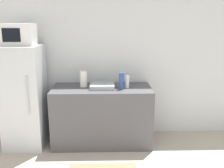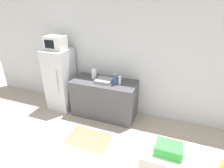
{
  "view_description": "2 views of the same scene",
  "coord_description": "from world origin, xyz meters",
  "px_view_note": "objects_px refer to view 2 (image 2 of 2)",
  "views": [
    {
      "loc": [
        -0.28,
        -0.93,
        1.89
      ],
      "look_at": [
        -0.21,
        2.03,
        1.14
      ],
      "focal_mm": 40.0,
      "sensor_mm": 36.0,
      "label": 1
    },
    {
      "loc": [
        1.08,
        -0.62,
        2.57
      ],
      "look_at": [
        0.09,
        2.07,
        1.2
      ],
      "focal_mm": 28.0,
      "sensor_mm": 36.0,
      "label": 2
    }
  ],
  "objects_px": {
    "bottle_tall": "(115,80)",
    "basket": "(169,149)",
    "bottle_short": "(120,80)",
    "microwave": "(55,43)",
    "paper_towel_roll": "(94,74)",
    "refrigerator": "(61,80)"
  },
  "relations": [
    {
      "from": "refrigerator",
      "to": "paper_towel_roll",
      "type": "bearing_deg",
      "value": 6.35
    },
    {
      "from": "microwave",
      "to": "basket",
      "type": "relative_size",
      "value": 1.63
    },
    {
      "from": "refrigerator",
      "to": "bottle_short",
      "type": "distance_m",
      "value": 1.57
    },
    {
      "from": "microwave",
      "to": "basket",
      "type": "xyz_separation_m",
      "value": [
        2.69,
        -1.85,
        -0.53
      ]
    },
    {
      "from": "microwave",
      "to": "paper_towel_roll",
      "type": "xyz_separation_m",
      "value": [
        0.89,
        0.1,
        -0.68
      ]
    },
    {
      "from": "bottle_short",
      "to": "bottle_tall",
      "type": "bearing_deg",
      "value": -141.15
    },
    {
      "from": "refrigerator",
      "to": "bottle_tall",
      "type": "height_order",
      "value": "refrigerator"
    },
    {
      "from": "refrigerator",
      "to": "bottle_tall",
      "type": "xyz_separation_m",
      "value": [
        1.46,
        -0.06,
        0.25
      ]
    },
    {
      "from": "bottle_short",
      "to": "paper_towel_roll",
      "type": "distance_m",
      "value": 0.67
    },
    {
      "from": "refrigerator",
      "to": "microwave",
      "type": "distance_m",
      "value": 0.93
    },
    {
      "from": "microwave",
      "to": "paper_towel_roll",
      "type": "bearing_deg",
      "value": 6.42
    },
    {
      "from": "microwave",
      "to": "bottle_short",
      "type": "bearing_deg",
      "value": 0.41
    },
    {
      "from": "bottle_tall",
      "to": "paper_towel_roll",
      "type": "xyz_separation_m",
      "value": [
        -0.57,
        0.16,
        -0.0
      ]
    },
    {
      "from": "basket",
      "to": "paper_towel_roll",
      "type": "xyz_separation_m",
      "value": [
        -1.79,
        1.95,
        -0.15
      ]
    },
    {
      "from": "bottle_tall",
      "to": "basket",
      "type": "height_order",
      "value": "basket"
    },
    {
      "from": "bottle_tall",
      "to": "basket",
      "type": "xyz_separation_m",
      "value": [
        1.22,
        -1.79,
        0.15
      ]
    },
    {
      "from": "microwave",
      "to": "bottle_short",
      "type": "xyz_separation_m",
      "value": [
        1.56,
        0.01,
        -0.7
      ]
    },
    {
      "from": "refrigerator",
      "to": "bottle_short",
      "type": "height_order",
      "value": "refrigerator"
    },
    {
      "from": "bottle_short",
      "to": "basket",
      "type": "bearing_deg",
      "value": -58.73
    },
    {
      "from": "refrigerator",
      "to": "basket",
      "type": "relative_size",
      "value": 5.68
    },
    {
      "from": "bottle_tall",
      "to": "bottle_short",
      "type": "height_order",
      "value": "bottle_tall"
    },
    {
      "from": "bottle_tall",
      "to": "bottle_short",
      "type": "relative_size",
      "value": 1.32
    }
  ]
}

